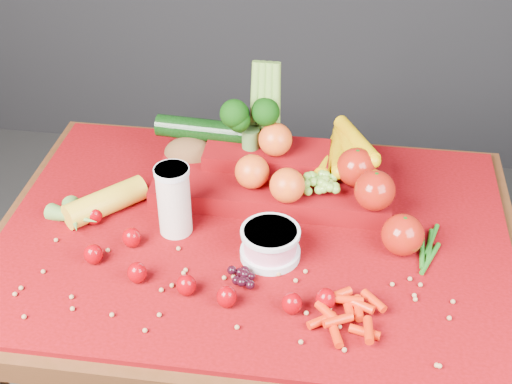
# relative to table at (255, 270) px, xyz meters

# --- Properties ---
(table) EXTENTS (1.10, 0.80, 0.75)m
(table) POSITION_rel_table_xyz_m (0.00, 0.00, 0.00)
(table) COLOR #371F0C
(table) RESTS_ON ground
(red_cloth) EXTENTS (1.05, 0.75, 0.01)m
(red_cloth) POSITION_rel_table_xyz_m (0.00, 0.00, 0.10)
(red_cloth) COLOR maroon
(red_cloth) RESTS_ON table
(milk_glass) EXTENTS (0.07, 0.07, 0.16)m
(milk_glass) POSITION_rel_table_xyz_m (-0.16, -0.02, 0.19)
(milk_glass) COLOR beige
(milk_glass) RESTS_ON red_cloth
(yogurt_bowl) EXTENTS (0.12, 0.12, 0.07)m
(yogurt_bowl) POSITION_rel_table_xyz_m (0.04, -0.07, 0.14)
(yogurt_bowl) COLOR silver
(yogurt_bowl) RESTS_ON red_cloth
(strawberry_scatter) EXTENTS (0.54, 0.28, 0.05)m
(strawberry_scatter) POSITION_rel_table_xyz_m (-0.12, -0.14, 0.13)
(strawberry_scatter) COLOR #88000B
(strawberry_scatter) RESTS_ON red_cloth
(dark_grape_cluster) EXTENTS (0.06, 0.05, 0.03)m
(dark_grape_cluster) POSITION_rel_table_xyz_m (-0.00, -0.16, 0.12)
(dark_grape_cluster) COLOR black
(dark_grape_cluster) RESTS_ON red_cloth
(soybean_scatter) EXTENTS (0.84, 0.24, 0.01)m
(soybean_scatter) POSITION_rel_table_xyz_m (0.00, -0.20, 0.11)
(soybean_scatter) COLOR #A57547
(soybean_scatter) RESTS_ON red_cloth
(corn_ear) EXTENTS (0.26, 0.26, 0.06)m
(corn_ear) POSITION_rel_table_xyz_m (-0.36, -0.01, 0.13)
(corn_ear) COLOR gold
(corn_ear) RESTS_ON red_cloth
(potato) EXTENTS (0.12, 0.09, 0.08)m
(potato) POSITION_rel_table_xyz_m (-0.18, 0.21, 0.15)
(potato) COLOR brown
(potato) RESTS_ON red_cloth
(baby_carrot_pile) EXTENTS (0.18, 0.17, 0.03)m
(baby_carrot_pile) POSITION_rel_table_xyz_m (0.20, -0.24, 0.12)
(baby_carrot_pile) COLOR red
(baby_carrot_pile) RESTS_ON red_cloth
(green_bean_pile) EXTENTS (0.14, 0.12, 0.01)m
(green_bean_pile) POSITION_rel_table_xyz_m (0.36, -0.01, 0.11)
(green_bean_pile) COLOR #1B6316
(green_bean_pile) RESTS_ON red_cloth
(produce_mound) EXTENTS (0.61, 0.37, 0.27)m
(produce_mound) POSITION_rel_table_xyz_m (0.05, 0.15, 0.17)
(produce_mound) COLOR maroon
(produce_mound) RESTS_ON red_cloth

